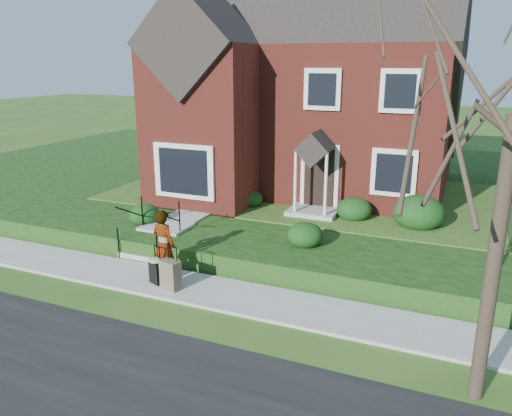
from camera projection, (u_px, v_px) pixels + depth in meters
The scene contains 10 objects.
ground at pixel (202, 291), 12.29m from camera, with size 120.00×120.00×0.00m, color #2D5119.
sidewalk at pixel (202, 290), 12.28m from camera, with size 60.00×1.60×0.08m, color #9E9B93.
terrace at pixel (418, 193), 20.32m from camera, with size 44.00×20.00×0.60m, color black.
walkway at pixel (208, 205), 17.47m from camera, with size 1.20×6.00×0.06m, color #9E9B93.
main_house at pixel (314, 66), 19.37m from camera, with size 10.40×10.20×9.40m.
front_steps at pixel (158, 237), 14.73m from camera, with size 1.40×2.02×1.50m.
foundation_shrubs at pixel (295, 204), 16.04m from camera, with size 9.87×4.27×1.08m.
woman at pixel (164, 245), 12.59m from camera, with size 0.67×0.44×1.83m, color #999999.
suitcase_black at pixel (156, 269), 12.47m from camera, with size 0.50×0.46×0.98m.
suitcase_olive at pixel (171, 275), 12.16m from camera, with size 0.57×0.41×1.11m.
Camera 1 is at (5.63, -9.79, 5.44)m, focal length 35.00 mm.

